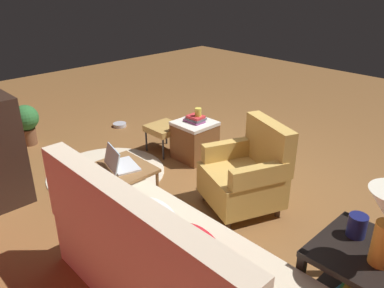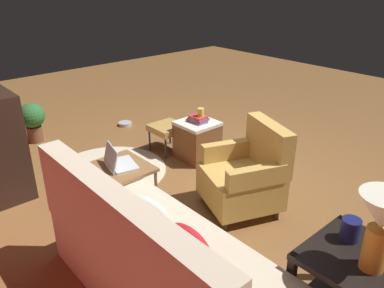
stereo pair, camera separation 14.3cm
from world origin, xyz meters
name	(u,v)px [view 1 (the left image)]	position (x,y,z in m)	size (l,w,h in m)	color
ground	(206,178)	(0.00, 0.00, 0.00)	(12.00, 12.00, 0.00)	brown
couch	(168,264)	(-1.07, 1.47, 0.33)	(1.91, 0.86, 1.00)	beige
armchair	(247,174)	(-0.68, 0.14, 0.36)	(0.86, 0.88, 0.87)	tan
side_table	(364,275)	(-2.06, 0.66, 0.36)	(0.64, 0.64, 0.55)	black
small_vase	(357,226)	(-1.92, 0.56, 0.63)	(0.12, 0.12, 0.15)	navy
laptop_desk	(125,172)	(0.08, 1.02, 0.42)	(0.56, 0.44, 0.48)	olive
laptop	(120,163)	(0.09, 1.06, 0.53)	(0.37, 0.32, 0.21)	silver
wicker_hamper	(195,140)	(0.46, -0.27, 0.24)	(0.45, 0.45, 0.48)	brown
book_stack_hamper	(195,119)	(0.46, -0.28, 0.52)	(0.25, 0.19, 0.08)	#994C8C
yellow_mug	(198,112)	(0.42, -0.29, 0.61)	(0.08, 0.08, 0.10)	#E5D14C
tv_remote	(194,117)	(0.56, -0.35, 0.49)	(0.05, 0.16, 0.02)	#262628
ottoman	(164,129)	(0.86, -0.12, 0.31)	(0.40, 0.40, 0.36)	#AD8442
circular_rug	(106,172)	(0.89, 0.75, 0.01)	(1.35, 1.35, 0.01)	beige
pet_bowl_steel	(120,125)	(2.02, -0.20, 0.03)	(0.20, 0.20, 0.05)	silver
potted_plant	(26,121)	(2.32, 1.05, 0.33)	(0.34, 0.34, 0.55)	brown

